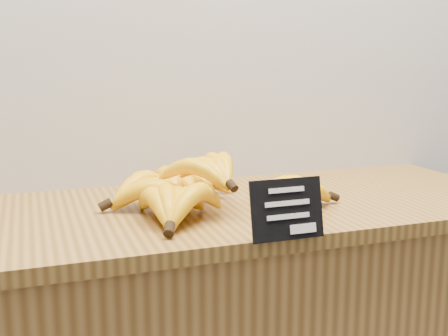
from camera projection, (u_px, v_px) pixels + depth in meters
counter_top at (217, 210)px, 1.24m from camera, size 1.41×0.54×0.03m
chalkboard_sign at (287, 209)px, 0.99m from camera, size 0.14×0.03×0.11m
banana_pile at (194, 188)px, 1.20m from camera, size 0.51×0.40×0.12m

